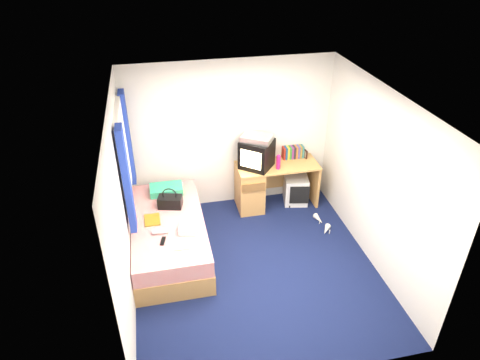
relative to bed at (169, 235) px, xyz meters
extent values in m
plane|color=#0C1438|center=(1.10, -0.61, -0.27)|extent=(3.40, 3.40, 0.00)
plane|color=white|center=(1.10, -0.61, 2.13)|extent=(3.40, 3.40, 0.00)
plane|color=silver|center=(1.10, 1.09, 0.93)|extent=(3.20, 0.00, 3.20)
plane|color=silver|center=(1.10, -2.31, 0.93)|extent=(3.20, 0.00, 3.20)
plane|color=silver|center=(-0.50, -0.61, 0.93)|extent=(0.00, 3.40, 3.40)
plane|color=silver|center=(2.70, -0.61, 0.93)|extent=(0.00, 3.40, 3.40)
cube|color=tan|center=(0.00, 0.00, -0.12)|extent=(1.00, 2.00, 0.30)
cube|color=brown|center=(0.50, -0.40, -0.11)|extent=(0.02, 0.70, 0.18)
cube|color=white|center=(0.00, 0.00, 0.15)|extent=(0.98, 1.98, 0.24)
cube|color=#1B9AB5|center=(0.03, 0.70, 0.33)|extent=(0.49, 0.31, 0.11)
cube|color=tan|center=(1.80, 0.81, 0.47)|extent=(1.30, 0.55, 0.03)
cube|color=tan|center=(1.35, 0.81, 0.09)|extent=(0.40, 0.52, 0.72)
cube|color=tan|center=(2.43, 0.81, 0.09)|extent=(0.04, 0.52, 0.72)
cube|color=tan|center=(2.05, 1.06, 0.18)|extent=(0.78, 0.03, 0.55)
cube|color=silver|center=(2.14, 0.82, -0.03)|extent=(0.44, 0.44, 0.47)
cube|color=black|center=(1.46, 0.83, 0.71)|extent=(0.61, 0.61, 0.45)
cube|color=#F8D99D|center=(1.33, 0.67, 0.71)|extent=(0.27, 0.23, 0.28)
cube|color=#B2B3B5|center=(1.46, 0.83, 0.98)|extent=(0.55, 0.51, 0.09)
cube|color=maroon|center=(1.95, 0.99, 0.58)|extent=(0.03, 0.13, 0.20)
cube|color=navy|center=(1.99, 0.99, 0.58)|extent=(0.03, 0.13, 0.20)
cube|color=gold|center=(2.02, 0.99, 0.58)|extent=(0.03, 0.13, 0.20)
cube|color=#337F33|center=(2.06, 0.99, 0.58)|extent=(0.03, 0.13, 0.20)
cube|color=#7F337F|center=(2.09, 0.99, 0.58)|extent=(0.03, 0.13, 0.20)
cube|color=#262626|center=(2.13, 0.99, 0.58)|extent=(0.03, 0.13, 0.20)
cube|color=#B26633|center=(2.16, 0.99, 0.58)|extent=(0.03, 0.13, 0.20)
cube|color=#4C4C99|center=(2.20, 0.99, 0.58)|extent=(0.03, 0.13, 0.20)
cube|color=olive|center=(2.23, 0.99, 0.58)|extent=(0.03, 0.13, 0.20)
cube|color=#337272|center=(2.27, 0.99, 0.58)|extent=(0.03, 0.13, 0.20)
cube|color=black|center=(2.31, 0.95, 0.55)|extent=(0.04, 0.12, 0.14)
cylinder|color=#CD1C66|center=(1.78, 0.69, 0.59)|extent=(0.08, 0.08, 0.22)
cylinder|color=silver|center=(1.70, 0.88, 0.57)|extent=(0.06, 0.06, 0.18)
cube|color=black|center=(0.07, 0.31, 0.36)|extent=(0.37, 0.27, 0.17)
torus|color=black|center=(0.07, 0.31, 0.48)|extent=(0.20, 0.07, 0.20)
cube|color=silver|center=(0.27, -0.32, 0.32)|extent=(0.31, 0.28, 0.09)
cube|color=yellow|center=(-0.21, 0.03, 0.28)|extent=(0.21, 0.28, 0.01)
cylinder|color=silver|center=(-0.11, -0.28, 0.31)|extent=(0.20, 0.08, 0.07)
cube|color=#FEAB38|center=(0.13, -0.65, 0.28)|extent=(0.22, 0.06, 0.01)
cube|color=black|center=(-0.09, -0.46, 0.28)|extent=(0.08, 0.17, 0.02)
cube|color=silver|center=(-0.48, 0.29, 1.18)|extent=(0.02, 0.90, 1.10)
cube|color=white|center=(-0.47, 0.29, 1.77)|extent=(0.06, 1.06, 0.08)
cube|color=white|center=(-0.47, 0.29, 0.59)|extent=(0.06, 1.06, 0.08)
cube|color=navy|center=(-0.43, -0.30, 1.13)|extent=(0.08, 0.24, 1.40)
cube|color=navy|center=(-0.43, 0.88, 1.13)|extent=(0.08, 0.24, 1.40)
cone|color=silver|center=(2.33, 0.20, -0.23)|extent=(0.12, 0.23, 0.09)
cone|color=silver|center=(2.34, -0.08, -0.23)|extent=(0.20, 0.23, 0.09)
camera|label=1|loc=(-0.02, -4.84, 3.78)|focal=32.00mm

